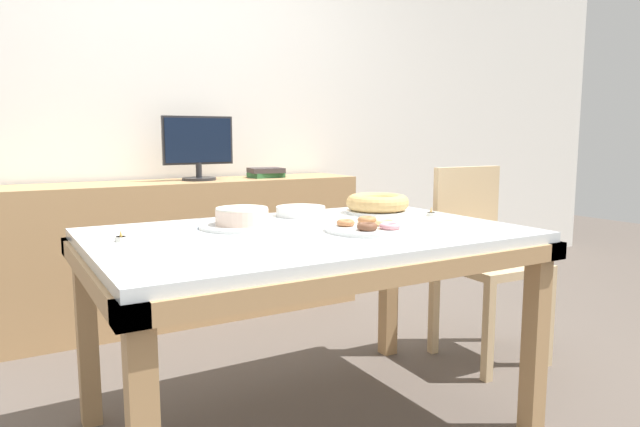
{
  "coord_description": "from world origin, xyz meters",
  "views": [
    {
      "loc": [
        -0.99,
        -1.78,
        1.1
      ],
      "look_at": [
        0.04,
        -0.01,
        0.82
      ],
      "focal_mm": 32.0,
      "sensor_mm": 36.0,
      "label": 1
    }
  ],
  "objects_px": {
    "chair": "(481,252)",
    "tealight_right_edge": "(121,238)",
    "tealight_left_edge": "(431,214)",
    "book_stack": "(266,172)",
    "tealight_near_cakes": "(385,204)",
    "plate_stack": "(301,211)",
    "pastry_platter": "(371,227)",
    "computer_monitor": "(198,148)",
    "tealight_near_front": "(234,216)",
    "cake_golden_bundt": "(377,204)",
    "cake_chocolate_round": "(242,219)"
  },
  "relations": [
    {
      "from": "book_stack",
      "to": "computer_monitor",
      "type": "bearing_deg",
      "value": -179.82
    },
    {
      "from": "cake_chocolate_round",
      "to": "plate_stack",
      "type": "bearing_deg",
      "value": 26.05
    },
    {
      "from": "computer_monitor",
      "to": "tealight_near_cakes",
      "type": "relative_size",
      "value": 10.6
    },
    {
      "from": "tealight_right_edge",
      "to": "tealight_near_cakes",
      "type": "height_order",
      "value": "same"
    },
    {
      "from": "computer_monitor",
      "to": "book_stack",
      "type": "relative_size",
      "value": 1.86
    },
    {
      "from": "chair",
      "to": "tealight_right_edge",
      "type": "relative_size",
      "value": 23.5
    },
    {
      "from": "cake_golden_bundt",
      "to": "tealight_left_edge",
      "type": "relative_size",
      "value": 6.92
    },
    {
      "from": "computer_monitor",
      "to": "cake_chocolate_round",
      "type": "bearing_deg",
      "value": -101.96
    },
    {
      "from": "book_stack",
      "to": "pastry_platter",
      "type": "xyz_separation_m",
      "value": [
        -0.35,
        -1.63,
        -0.09
      ]
    },
    {
      "from": "chair",
      "to": "book_stack",
      "type": "relative_size",
      "value": 4.12
    },
    {
      "from": "pastry_platter",
      "to": "computer_monitor",
      "type": "bearing_deg",
      "value": 93.2
    },
    {
      "from": "book_stack",
      "to": "chair",
      "type": "bearing_deg",
      "value": -67.07
    },
    {
      "from": "pastry_platter",
      "to": "tealight_right_edge",
      "type": "relative_size",
      "value": 8.39
    },
    {
      "from": "pastry_platter",
      "to": "tealight_near_cakes",
      "type": "distance_m",
      "value": 0.71
    },
    {
      "from": "pastry_platter",
      "to": "chair",
      "type": "bearing_deg",
      "value": 19.83
    },
    {
      "from": "computer_monitor",
      "to": "plate_stack",
      "type": "height_order",
      "value": "computer_monitor"
    },
    {
      "from": "book_stack",
      "to": "cake_chocolate_round",
      "type": "bearing_deg",
      "value": -118.39
    },
    {
      "from": "pastry_platter",
      "to": "tealight_near_front",
      "type": "relative_size",
      "value": 8.39
    },
    {
      "from": "cake_golden_bundt",
      "to": "chair",
      "type": "bearing_deg",
      "value": -4.4
    },
    {
      "from": "tealight_near_front",
      "to": "tealight_right_edge",
      "type": "xyz_separation_m",
      "value": [
        -0.51,
        -0.3,
        0.0
      ]
    },
    {
      "from": "cake_golden_bundt",
      "to": "plate_stack",
      "type": "xyz_separation_m",
      "value": [
        -0.33,
        0.09,
        -0.02
      ]
    },
    {
      "from": "computer_monitor",
      "to": "tealight_left_edge",
      "type": "height_order",
      "value": "computer_monitor"
    },
    {
      "from": "computer_monitor",
      "to": "cake_golden_bundt",
      "type": "bearing_deg",
      "value": -72.8
    },
    {
      "from": "book_stack",
      "to": "cake_chocolate_round",
      "type": "relative_size",
      "value": 0.72
    },
    {
      "from": "pastry_platter",
      "to": "tealight_near_cakes",
      "type": "xyz_separation_m",
      "value": [
        0.47,
        0.54,
        -0.0
      ]
    },
    {
      "from": "chair",
      "to": "plate_stack",
      "type": "xyz_separation_m",
      "value": [
        -0.94,
        0.14,
        0.25
      ]
    },
    {
      "from": "plate_stack",
      "to": "pastry_platter",
      "type": "bearing_deg",
      "value": -85.67
    },
    {
      "from": "chair",
      "to": "plate_stack",
      "type": "bearing_deg",
      "value": 171.45
    },
    {
      "from": "tealight_right_edge",
      "to": "plate_stack",
      "type": "bearing_deg",
      "value": 16.2
    },
    {
      "from": "chair",
      "to": "pastry_platter",
      "type": "distance_m",
      "value": 0.99
    },
    {
      "from": "computer_monitor",
      "to": "tealight_right_edge",
      "type": "xyz_separation_m",
      "value": [
        -0.73,
        -1.39,
        -0.25
      ]
    },
    {
      "from": "computer_monitor",
      "to": "pastry_platter",
      "type": "relative_size",
      "value": 1.26
    },
    {
      "from": "chair",
      "to": "tealight_near_front",
      "type": "bearing_deg",
      "value": 169.86
    },
    {
      "from": "cake_chocolate_round",
      "to": "tealight_near_front",
      "type": "xyz_separation_m",
      "value": [
        0.07,
        0.24,
        -0.02
      ]
    },
    {
      "from": "tealight_left_edge",
      "to": "tealight_near_front",
      "type": "bearing_deg",
      "value": 153.98
    },
    {
      "from": "tealight_near_front",
      "to": "tealight_near_cakes",
      "type": "height_order",
      "value": "same"
    },
    {
      "from": "cake_chocolate_round",
      "to": "tealight_left_edge",
      "type": "height_order",
      "value": "cake_chocolate_round"
    },
    {
      "from": "plate_stack",
      "to": "tealight_near_front",
      "type": "height_order",
      "value": "plate_stack"
    },
    {
      "from": "chair",
      "to": "tealight_left_edge",
      "type": "xyz_separation_m",
      "value": [
        -0.46,
        -0.15,
        0.24
      ]
    },
    {
      "from": "chair",
      "to": "cake_golden_bundt",
      "type": "relative_size",
      "value": 3.4
    },
    {
      "from": "book_stack",
      "to": "tealight_left_edge",
      "type": "distance_m",
      "value": 1.46
    },
    {
      "from": "book_stack",
      "to": "cake_golden_bundt",
      "type": "bearing_deg",
      "value": -92.18
    },
    {
      "from": "tealight_right_edge",
      "to": "computer_monitor",
      "type": "bearing_deg",
      "value": 62.36
    },
    {
      "from": "book_stack",
      "to": "tealight_near_cakes",
      "type": "relative_size",
      "value": 5.71
    },
    {
      "from": "tealight_near_front",
      "to": "tealight_near_cakes",
      "type": "bearing_deg",
      "value": -0.16
    },
    {
      "from": "tealight_near_front",
      "to": "tealight_left_edge",
      "type": "height_order",
      "value": "same"
    },
    {
      "from": "cake_chocolate_round",
      "to": "tealight_right_edge",
      "type": "distance_m",
      "value": 0.45
    },
    {
      "from": "book_stack",
      "to": "tealight_near_cakes",
      "type": "height_order",
      "value": "book_stack"
    },
    {
      "from": "computer_monitor",
      "to": "pastry_platter",
      "type": "xyz_separation_m",
      "value": [
        0.09,
        -1.63,
        -0.25
      ]
    },
    {
      "from": "computer_monitor",
      "to": "cake_golden_bundt",
      "type": "relative_size",
      "value": 1.53
    }
  ]
}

